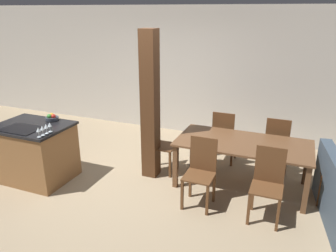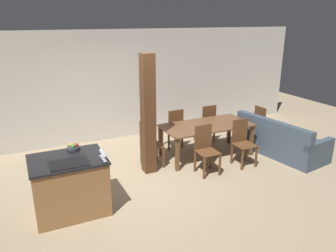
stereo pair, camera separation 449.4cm
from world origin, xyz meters
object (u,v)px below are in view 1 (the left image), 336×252
at_px(fruit_bowl, 52,118).
at_px(dining_table, 243,147).
at_px(wine_glass_far, 46,127).
at_px(dining_chair_near_left, 201,171).
at_px(dining_chair_far_right, 277,143).
at_px(timber_post, 150,107).
at_px(kitchen_island, 35,152).
at_px(wine_glass_near, 38,130).
at_px(wine_glass_end, 50,125).
at_px(dining_chair_head_end, 160,143).
at_px(dining_chair_near_right, 268,183).
at_px(wine_glass_middle, 42,128).
at_px(dining_chair_far_left, 224,136).

height_order(fruit_bowl, dining_table, fruit_bowl).
bearing_deg(wine_glass_far, dining_chair_near_left, 12.97).
relative_size(dining_chair_far_right, timber_post, 0.41).
relative_size(kitchen_island, fruit_bowl, 5.51).
height_order(wine_glass_far, dining_table, wine_glass_far).
bearing_deg(kitchen_island, timber_post, 25.80).
bearing_deg(kitchen_island, wine_glass_far, -23.32).
relative_size(wine_glass_near, dining_table, 0.07).
bearing_deg(timber_post, dining_chair_near_left, -27.55).
bearing_deg(fruit_bowl, wine_glass_end, -51.81).
xyz_separation_m(wine_glass_end, timber_post, (1.17, 0.94, 0.15)).
bearing_deg(dining_chair_near_left, timber_post, 152.45).
bearing_deg(kitchen_island, dining_chair_far_right, 25.66).
relative_size(wine_glass_end, dining_chair_near_left, 0.15).
xyz_separation_m(wine_glass_near, dining_chair_far_right, (3.06, 2.08, -0.53)).
bearing_deg(dining_chair_head_end, wine_glass_near, 137.62).
distance_m(dining_chair_near_right, timber_post, 2.08).
bearing_deg(wine_glass_far, dining_chair_near_right, 9.26).
height_order(kitchen_island, wine_glass_near, wine_glass_near).
xyz_separation_m(wine_glass_far, dining_chair_far_right, (3.06, 1.92, -0.53)).
distance_m(kitchen_island, dining_chair_head_end, 2.01).
height_order(wine_glass_middle, timber_post, timber_post).
distance_m(dining_chair_near_right, dining_chair_far_left, 1.68).
bearing_deg(kitchen_island, wine_glass_middle, -30.27).
relative_size(wine_glass_middle, wine_glass_end, 1.00).
distance_m(kitchen_island, wine_glass_end, 0.77).
bearing_deg(wine_glass_far, dining_chair_head_end, 44.24).
bearing_deg(wine_glass_end, dining_chair_near_right, 7.88).
relative_size(kitchen_island, wine_glass_far, 7.90).
distance_m(dining_chair_far_left, dining_chair_head_end, 1.17).
xyz_separation_m(kitchen_island, wine_glass_end, (0.50, -0.14, 0.57)).
distance_m(dining_table, dining_chair_far_right, 0.85).
relative_size(dining_chair_head_end, timber_post, 0.41).
height_order(wine_glass_middle, dining_table, wine_glass_middle).
relative_size(wine_glass_middle, dining_chair_head_end, 0.15).
distance_m(wine_glass_end, dining_chair_near_left, 2.27).
bearing_deg(dining_chair_far_left, dining_chair_far_right, -180.00).
height_order(dining_chair_near_right, timber_post, timber_post).
bearing_deg(dining_chair_near_left, fruit_bowl, 179.65).
bearing_deg(wine_glass_end, dining_chair_far_right, 31.12).
bearing_deg(dining_chair_near_right, fruit_bowl, 179.74).
bearing_deg(dining_chair_head_end, fruit_bowl, 113.69).
bearing_deg(fruit_bowl, kitchen_island, -116.94).
bearing_deg(wine_glass_end, dining_table, 23.48).
relative_size(dining_chair_near_right, timber_post, 0.41).
relative_size(wine_glass_far, dining_chair_near_right, 0.15).
xyz_separation_m(kitchen_island, dining_chair_near_left, (2.67, 0.28, 0.04)).
relative_size(wine_glass_end, dining_chair_far_left, 0.15).
height_order(wine_glass_far, wine_glass_end, same).
distance_m(dining_chair_head_end, timber_post, 0.70).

